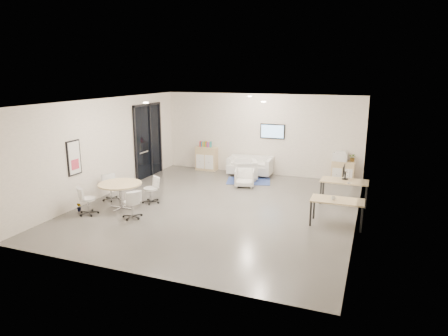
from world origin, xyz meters
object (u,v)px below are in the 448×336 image
at_px(round_table, 120,186).
at_px(desk_front, 337,202).
at_px(loveseat, 250,167).
at_px(sideboard_right, 343,172).
at_px(armchair_right, 245,177).
at_px(desk_rear, 344,183).
at_px(armchair_left, 246,169).
at_px(sideboard_left, 207,159).

bearing_deg(round_table, desk_front, 8.27).
relative_size(loveseat, desk_front, 1.27).
height_order(sideboard_right, armchair_right, sideboard_right).
bearing_deg(desk_front, sideboard_right, 91.95).
distance_m(sideboard_right, armchair_right, 3.73).
height_order(desk_rear, round_table, round_table).
xyz_separation_m(sideboard_right, desk_rear, (0.25, -2.56, 0.26)).
height_order(sideboard_right, armchair_left, armchair_left).
distance_m(sideboard_right, desk_front, 4.56).
xyz_separation_m(loveseat, armchair_left, (0.04, -0.73, 0.07)).
bearing_deg(armchair_left, desk_rear, 44.49).
bearing_deg(sideboard_right, desk_front, -87.08).
distance_m(desk_rear, desk_front, 1.99).
height_order(armchair_right, desk_rear, desk_rear).
relative_size(desk_rear, desk_front, 1.03).
distance_m(sideboard_left, round_table, 5.45).
bearing_deg(desk_front, round_table, -172.70).
distance_m(sideboard_left, loveseat, 1.99).
xyz_separation_m(armchair_left, armchair_right, (0.25, -0.91, -0.08)).
xyz_separation_m(armchair_left, desk_front, (3.73, -3.60, 0.22)).
bearing_deg(desk_rear, armchair_right, 168.70).
distance_m(sideboard_right, armchair_left, 3.62).
xyz_separation_m(sideboard_left, desk_rear, (5.76, -2.53, 0.18)).
height_order(loveseat, desk_front, loveseat).
bearing_deg(round_table, loveseat, 64.95).
height_order(desk_rear, desk_front, desk_rear).
bearing_deg(armchair_right, sideboard_left, 126.36).
distance_m(loveseat, armchair_right, 1.66).
relative_size(armchair_left, desk_front, 0.61).
xyz_separation_m(sideboard_right, armchair_right, (-3.24, -1.85, -0.06)).
xyz_separation_m(sideboard_left, loveseat, (1.98, -0.18, -0.14)).
distance_m(armchair_left, desk_rear, 4.09).
bearing_deg(sideboard_left, desk_rear, -23.71).
bearing_deg(desk_front, desk_rear, 88.49).
bearing_deg(armchair_left, armchair_right, -6.57).
relative_size(desk_rear, round_table, 1.11).
xyz_separation_m(sideboard_right, loveseat, (-3.54, -0.21, -0.06)).
bearing_deg(desk_rear, sideboard_right, 95.76).
height_order(desk_front, round_table, round_table).
height_order(armchair_left, desk_rear, armchair_left).
relative_size(desk_front, round_table, 1.08).
height_order(sideboard_right, loveseat, sideboard_right).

